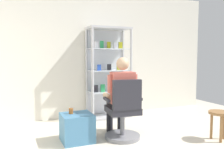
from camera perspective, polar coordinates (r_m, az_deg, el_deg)
The scene contains 7 objects.
back_wall at distance 5.17m, azimuth -6.17°, elevation 4.94°, with size 6.00×0.10×2.70m, color silver.
display_cabinet_main at distance 5.09m, azimuth -1.04°, elevation 0.63°, with size 0.90×0.45×1.90m.
office_chair at distance 3.77m, azimuth 2.79°, elevation -9.60°, with size 0.59×0.56×0.96m.
seated_shopkeeper at distance 3.86m, azimuth 2.02°, elevation -4.44°, with size 0.52×0.59×1.29m.
storage_crate at distance 3.78m, azimuth -8.37°, elevation -12.47°, with size 0.47×0.45×0.42m, color teal.
tea_glass at distance 3.75m, azimuth -9.79°, elevation -8.58°, with size 0.06×0.06×0.09m, color brown.
wooden_stool at distance 4.11m, azimuth 24.24°, elevation -9.33°, with size 0.32×0.32×0.45m.
Camera 1 is at (-1.48, -1.95, 1.32)m, focal length 38.25 mm.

